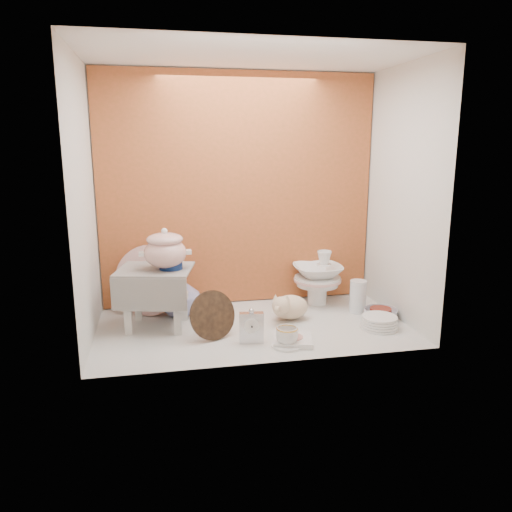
{
  "coord_description": "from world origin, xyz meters",
  "views": [
    {
      "loc": [
        -0.53,
        -2.69,
        1.05
      ],
      "look_at": [
        0.02,
        0.02,
        0.42
      ],
      "focal_mm": 34.76,
      "sensor_mm": 36.0,
      "label": 1
    }
  ],
  "objects_px": {
    "blue_white_vase": "(180,294)",
    "crystal_bowl": "(381,314)",
    "soup_tureen": "(165,249)",
    "floral_platter": "(149,280)",
    "plush_pig": "(290,307)",
    "step_stool": "(156,298)",
    "porcelain_tower": "(317,278)",
    "mantel_clock": "(251,326)",
    "gold_rim_teacup": "(287,336)",
    "dinner_plate_stack": "(379,322)"
  },
  "relations": [
    {
      "from": "soup_tureen",
      "to": "crystal_bowl",
      "type": "height_order",
      "value": "soup_tureen"
    },
    {
      "from": "crystal_bowl",
      "to": "porcelain_tower",
      "type": "relative_size",
      "value": 0.56
    },
    {
      "from": "porcelain_tower",
      "to": "floral_platter",
      "type": "bearing_deg",
      "value": 178.75
    },
    {
      "from": "gold_rim_teacup",
      "to": "crystal_bowl",
      "type": "bearing_deg",
      "value": 23.5
    },
    {
      "from": "soup_tureen",
      "to": "step_stool",
      "type": "bearing_deg",
      "value": 152.34
    },
    {
      "from": "mantel_clock",
      "to": "gold_rim_teacup",
      "type": "xyz_separation_m",
      "value": [
        0.17,
        -0.09,
        -0.04
      ]
    },
    {
      "from": "floral_platter",
      "to": "mantel_clock",
      "type": "relative_size",
      "value": 2.34
    },
    {
      "from": "blue_white_vase",
      "to": "mantel_clock",
      "type": "distance_m",
      "value": 0.64
    },
    {
      "from": "step_stool",
      "to": "soup_tureen",
      "type": "bearing_deg",
      "value": -15.38
    },
    {
      "from": "crystal_bowl",
      "to": "dinner_plate_stack",
      "type": "bearing_deg",
      "value": -117.61
    },
    {
      "from": "step_stool",
      "to": "crystal_bowl",
      "type": "bearing_deg",
      "value": 6.45
    },
    {
      "from": "soup_tureen",
      "to": "mantel_clock",
      "type": "bearing_deg",
      "value": -35.54
    },
    {
      "from": "soup_tureen",
      "to": "blue_white_vase",
      "type": "relative_size",
      "value": 1.03
    },
    {
      "from": "soup_tureen",
      "to": "mantel_clock",
      "type": "xyz_separation_m",
      "value": [
        0.43,
        -0.31,
        -0.38
      ]
    },
    {
      "from": "step_stool",
      "to": "floral_platter",
      "type": "relative_size",
      "value": 0.93
    },
    {
      "from": "blue_white_vase",
      "to": "crystal_bowl",
      "type": "height_order",
      "value": "blue_white_vase"
    },
    {
      "from": "blue_white_vase",
      "to": "crystal_bowl",
      "type": "bearing_deg",
      "value": -15.39
    },
    {
      "from": "soup_tureen",
      "to": "plush_pig",
      "type": "distance_m",
      "value": 0.83
    },
    {
      "from": "step_stool",
      "to": "blue_white_vase",
      "type": "relative_size",
      "value": 1.52
    },
    {
      "from": "gold_rim_teacup",
      "to": "dinner_plate_stack",
      "type": "bearing_deg",
      "value": 13.94
    },
    {
      "from": "mantel_clock",
      "to": "plush_pig",
      "type": "bearing_deg",
      "value": 52.53
    },
    {
      "from": "blue_white_vase",
      "to": "soup_tureen",
      "type": "bearing_deg",
      "value": -109.51
    },
    {
      "from": "blue_white_vase",
      "to": "plush_pig",
      "type": "xyz_separation_m",
      "value": [
        0.65,
        -0.23,
        -0.05
      ]
    },
    {
      "from": "blue_white_vase",
      "to": "mantel_clock",
      "type": "xyz_separation_m",
      "value": [
        0.35,
        -0.54,
        -0.04
      ]
    },
    {
      "from": "step_stool",
      "to": "blue_white_vase",
      "type": "xyz_separation_m",
      "value": [
        0.14,
        0.19,
        -0.04
      ]
    },
    {
      "from": "gold_rim_teacup",
      "to": "step_stool",
      "type": "bearing_deg",
      "value": 147.48
    },
    {
      "from": "blue_white_vase",
      "to": "crystal_bowl",
      "type": "relative_size",
      "value": 1.33
    },
    {
      "from": "soup_tureen",
      "to": "porcelain_tower",
      "type": "height_order",
      "value": "soup_tureen"
    },
    {
      "from": "plush_pig",
      "to": "dinner_plate_stack",
      "type": "distance_m",
      "value": 0.53
    },
    {
      "from": "blue_white_vase",
      "to": "floral_platter",
      "type": "bearing_deg",
      "value": 163.87
    },
    {
      "from": "crystal_bowl",
      "to": "step_stool",
      "type": "bearing_deg",
      "value": 174.17
    },
    {
      "from": "plush_pig",
      "to": "porcelain_tower",
      "type": "relative_size",
      "value": 0.76
    },
    {
      "from": "floral_platter",
      "to": "blue_white_vase",
      "type": "relative_size",
      "value": 1.64
    },
    {
      "from": "soup_tureen",
      "to": "floral_platter",
      "type": "distance_m",
      "value": 0.39
    },
    {
      "from": "floral_platter",
      "to": "step_stool",
      "type": "bearing_deg",
      "value": -80.45
    },
    {
      "from": "mantel_clock",
      "to": "gold_rim_teacup",
      "type": "bearing_deg",
      "value": -19.07
    },
    {
      "from": "mantel_clock",
      "to": "crystal_bowl",
      "type": "bearing_deg",
      "value": 20.57
    },
    {
      "from": "blue_white_vase",
      "to": "porcelain_tower",
      "type": "distance_m",
      "value": 0.91
    },
    {
      "from": "blue_white_vase",
      "to": "gold_rim_teacup",
      "type": "xyz_separation_m",
      "value": [
        0.53,
        -0.62,
        -0.08
      ]
    },
    {
      "from": "floral_platter",
      "to": "blue_white_vase",
      "type": "distance_m",
      "value": 0.21
    },
    {
      "from": "floral_platter",
      "to": "gold_rim_teacup",
      "type": "bearing_deg",
      "value": -43.4
    },
    {
      "from": "soup_tureen",
      "to": "blue_white_vase",
      "type": "distance_m",
      "value": 0.41
    },
    {
      "from": "plush_pig",
      "to": "blue_white_vase",
      "type": "bearing_deg",
      "value": 139.19
    },
    {
      "from": "soup_tureen",
      "to": "dinner_plate_stack",
      "type": "distance_m",
      "value": 1.3
    },
    {
      "from": "gold_rim_teacup",
      "to": "crystal_bowl",
      "type": "height_order",
      "value": "gold_rim_teacup"
    },
    {
      "from": "dinner_plate_stack",
      "to": "step_stool",
      "type": "bearing_deg",
      "value": 167.5
    },
    {
      "from": "floral_platter",
      "to": "dinner_plate_stack",
      "type": "bearing_deg",
      "value": -21.95
    },
    {
      "from": "plush_pig",
      "to": "gold_rim_teacup",
      "type": "relative_size",
      "value": 2.33
    },
    {
      "from": "soup_tureen",
      "to": "plush_pig",
      "type": "xyz_separation_m",
      "value": [
        0.73,
        -0.01,
        -0.39
      ]
    },
    {
      "from": "step_stool",
      "to": "soup_tureen",
      "type": "xyz_separation_m",
      "value": [
        0.06,
        -0.03,
        0.3
      ]
    }
  ]
}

